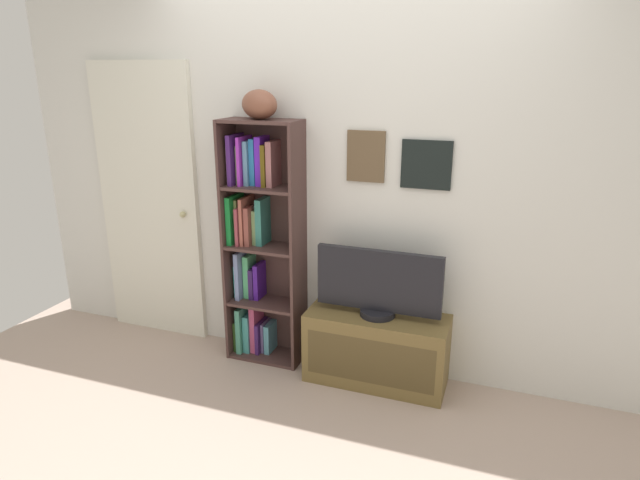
# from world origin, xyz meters

# --- Properties ---
(ground) EXTENTS (5.20, 5.20, 0.04)m
(ground) POSITION_xyz_m (0.00, 0.00, -0.02)
(ground) COLOR tan
(back_wall) EXTENTS (4.80, 0.08, 2.53)m
(back_wall) POSITION_xyz_m (0.00, 1.13, 1.27)
(back_wall) COLOR silver
(back_wall) RESTS_ON ground
(bookshelf) EXTENTS (0.51, 0.26, 1.64)m
(bookshelf) POSITION_xyz_m (-0.57, 1.00, 0.82)
(bookshelf) COLOR #462F2B
(bookshelf) RESTS_ON ground
(football) EXTENTS (0.34, 0.30, 0.18)m
(football) POSITION_xyz_m (-0.51, 0.97, 1.73)
(football) COLOR brown
(football) RESTS_ON bookshelf
(tv_stand) EXTENTS (0.89, 0.35, 0.46)m
(tv_stand) POSITION_xyz_m (0.28, 0.92, 0.23)
(tv_stand) COLOR brown
(tv_stand) RESTS_ON ground
(television) EXTENTS (0.78, 0.22, 0.43)m
(television) POSITION_xyz_m (0.28, 0.92, 0.68)
(television) COLOR black
(television) RESTS_ON tv_stand
(door) EXTENTS (0.81, 0.09, 2.00)m
(door) POSITION_xyz_m (-1.48, 1.08, 1.00)
(door) COLOR silver
(door) RESTS_ON ground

